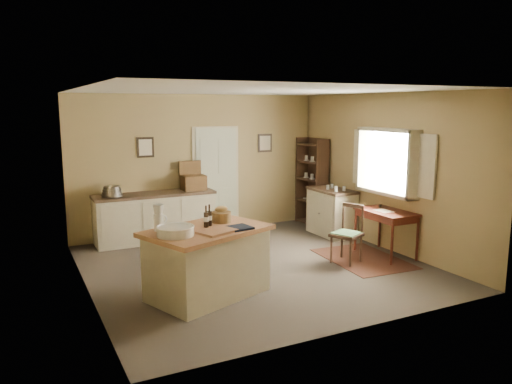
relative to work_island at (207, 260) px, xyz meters
The scene contains 16 objects.
ground 1.45m from the work_island, 35.80° to the left, with size 5.00×5.00×0.00m, color #4E453C.
wall_back 3.59m from the work_island, 71.41° to the left, with size 5.00×0.10×2.70m, color #907B50.
wall_front 2.21m from the work_island, 56.86° to the right, with size 5.00×0.10×2.70m, color #907B50.
wall_left 1.82m from the work_island, 150.07° to the left, with size 0.10×5.00×2.70m, color #907B50.
wall_right 3.80m from the work_island, 12.50° to the left, with size 0.10×5.00×2.70m, color #907B50.
ceiling 2.61m from the work_island, 35.80° to the left, with size 5.00×5.00×0.00m, color silver.
door 3.63m from the work_island, 65.94° to the left, with size 0.97×0.06×2.11m, color #BABEA3.
framed_prints 3.74m from the work_island, 68.22° to the left, with size 2.82×0.02×0.38m.
window 3.74m from the work_island, ahead, with size 0.25×1.99×1.12m.
work_island is the anchor object (origin of this frame).
sideboard 3.00m from the work_island, 87.41° to the left, with size 2.21×0.63×1.18m.
rug 2.92m from the work_island, ahead, with size 1.10×1.60×0.01m, color #412415.
writing_desk 3.33m from the work_island, ahead, with size 0.61×1.00×0.82m.
desk_chair 2.52m from the work_island, ahead, with size 0.42×0.42×0.91m, color #2F1D14, non-canonical shape.
right_cabinet 3.82m from the work_island, 29.99° to the left, with size 0.57×1.02×0.99m.
shelving_unit 4.47m from the work_island, 39.00° to the left, with size 0.31×0.82×1.82m.
Camera 1 is at (-3.33, -6.71, 2.47)m, focal length 35.00 mm.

